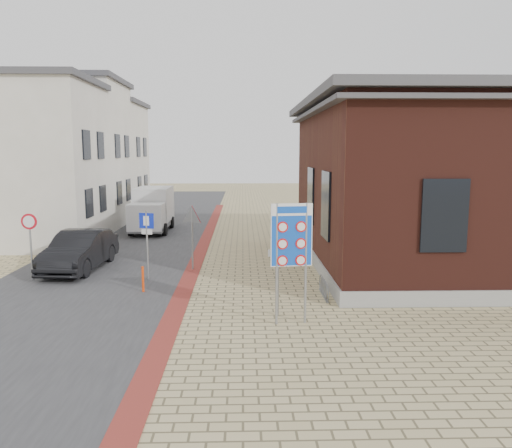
# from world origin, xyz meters

# --- Properties ---
(ground) EXTENTS (120.00, 120.00, 0.00)m
(ground) POSITION_xyz_m (0.00, 0.00, 0.00)
(ground) COLOR tan
(ground) RESTS_ON ground
(road_strip) EXTENTS (7.00, 60.00, 0.02)m
(road_strip) POSITION_xyz_m (-5.50, 15.00, 0.01)
(road_strip) COLOR #38383A
(road_strip) RESTS_ON ground
(curb_strip) EXTENTS (0.60, 40.00, 0.02)m
(curb_strip) POSITION_xyz_m (-2.00, 10.00, 0.01)
(curb_strip) COLOR maroon
(curb_strip) RESTS_ON ground
(brick_building) EXTENTS (13.00, 13.00, 6.80)m
(brick_building) POSITION_xyz_m (8.99, 7.00, 3.49)
(brick_building) COLOR gray
(brick_building) RESTS_ON ground
(townhouse_near) EXTENTS (7.40, 6.40, 8.30)m
(townhouse_near) POSITION_xyz_m (-10.99, 12.00, 4.17)
(townhouse_near) COLOR beige
(townhouse_near) RESTS_ON ground
(townhouse_mid) EXTENTS (7.40, 6.40, 9.10)m
(townhouse_mid) POSITION_xyz_m (-10.99, 18.00, 4.57)
(townhouse_mid) COLOR beige
(townhouse_mid) RESTS_ON ground
(townhouse_far) EXTENTS (7.40, 6.40, 8.30)m
(townhouse_far) POSITION_xyz_m (-10.99, 24.00, 4.17)
(townhouse_far) COLOR beige
(townhouse_far) RESTS_ON ground
(bike_rack) EXTENTS (0.08, 1.80, 0.60)m
(bike_rack) POSITION_xyz_m (2.65, 2.20, 0.26)
(bike_rack) COLOR slate
(bike_rack) RESTS_ON ground
(sedan) EXTENTS (1.98, 4.82, 1.55)m
(sedan) POSITION_xyz_m (-6.50, 6.13, 0.78)
(sedan) COLOR black
(sedan) RESTS_ON ground
(box_truck) EXTENTS (2.12, 4.89, 2.55)m
(box_truck) POSITION_xyz_m (-5.32, 15.65, 1.32)
(box_truck) COLOR slate
(box_truck) RESTS_ON ground
(border_sign) EXTENTS (1.13, 0.18, 3.33)m
(border_sign) POSITION_xyz_m (1.32, -0.38, 2.41)
(border_sign) COLOR gray
(border_sign) RESTS_ON ground
(essen_sign) EXTENTS (0.56, 0.11, 2.07)m
(essen_sign) POSITION_xyz_m (1.00, 0.30, 1.34)
(essen_sign) COLOR gray
(essen_sign) RESTS_ON ground
(parking_sign) EXTENTS (0.55, 0.19, 2.55)m
(parking_sign) POSITION_xyz_m (-3.50, 4.50, 1.74)
(parking_sign) COLOR gray
(parking_sign) RESTS_ON ground
(yield_sign) EXTENTS (0.85, 0.41, 2.54)m
(yield_sign) POSITION_xyz_m (-2.00, 5.95, 1.94)
(yield_sign) COLOR gray
(yield_sign) RESTS_ON ground
(speed_sign) EXTENTS (0.58, 0.07, 2.47)m
(speed_sign) POSITION_xyz_m (-7.72, 4.50, 1.67)
(speed_sign) COLOR gray
(speed_sign) RESTS_ON ground
(bollard) EXTENTS (0.10, 0.10, 0.89)m
(bollard) POSITION_xyz_m (-3.35, 2.80, 0.44)
(bollard) COLOR #EB3E0C
(bollard) RESTS_ON ground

